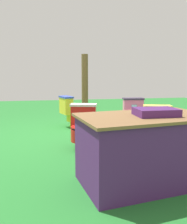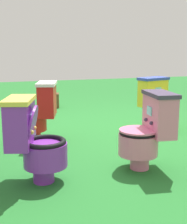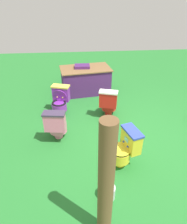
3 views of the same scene
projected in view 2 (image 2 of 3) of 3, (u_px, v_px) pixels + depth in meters
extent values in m
plane|color=#26752D|center=(96.00, 130.00, 4.40)|extent=(14.00, 14.00, 0.00)
cylinder|color=purple|center=(44.00, 174.00, 2.68)|extent=(0.22, 0.22, 0.14)
cylinder|color=purple|center=(45.00, 155.00, 2.65)|extent=(0.46, 0.46, 0.20)
torus|color=black|center=(45.00, 142.00, 2.62)|extent=(0.44, 0.44, 0.04)
cylinder|color=#EACC4C|center=(45.00, 148.00, 2.63)|extent=(0.30, 0.30, 0.01)
cube|color=purple|center=(20.00, 124.00, 2.59)|extent=(0.45, 0.30, 0.37)
cube|color=#EACC4C|center=(19.00, 100.00, 2.55)|extent=(0.48, 0.33, 0.04)
cube|color=#8CE0E5|center=(32.00, 118.00, 2.58)|extent=(0.11, 0.04, 0.08)
cylinder|color=purple|center=(32.00, 126.00, 2.59)|extent=(0.36, 0.19, 0.35)
sphere|color=#EACC4C|center=(34.00, 128.00, 2.67)|extent=(0.04, 0.04, 0.04)
sphere|color=#EACC4C|center=(32.00, 132.00, 2.53)|extent=(0.04, 0.04, 0.04)
cylinder|color=yellow|center=(161.00, 126.00, 4.34)|extent=(0.22, 0.22, 0.14)
cylinder|color=yellow|center=(163.00, 114.00, 4.29)|extent=(0.46, 0.46, 0.20)
torus|color=black|center=(163.00, 106.00, 4.26)|extent=(0.44, 0.44, 0.04)
cylinder|color=#3347B2|center=(163.00, 110.00, 4.28)|extent=(0.30, 0.30, 0.01)
cube|color=yellow|center=(153.00, 93.00, 4.40)|extent=(0.30, 0.45, 0.37)
cube|color=#3347B2|center=(153.00, 79.00, 4.36)|extent=(0.33, 0.48, 0.04)
cube|color=#8CE0E5|center=(158.00, 90.00, 4.30)|extent=(0.04, 0.11, 0.08)
cylinder|color=yellow|center=(163.00, 104.00, 4.26)|extent=(0.45, 0.45, 0.02)
sphere|color=#3347B2|center=(162.00, 97.00, 4.36)|extent=(0.04, 0.04, 0.04)
sphere|color=#3347B2|center=(155.00, 98.00, 4.28)|extent=(0.04, 0.04, 0.04)
cylinder|color=pink|center=(140.00, 161.00, 2.97)|extent=(0.20, 0.20, 0.14)
cylinder|color=pink|center=(138.00, 144.00, 2.93)|extent=(0.42, 0.42, 0.20)
torus|color=black|center=(138.00, 133.00, 2.91)|extent=(0.40, 0.40, 0.04)
cylinder|color=#3F334C|center=(138.00, 138.00, 2.92)|extent=(0.27, 0.27, 0.01)
cube|color=pink|center=(159.00, 116.00, 2.92)|extent=(0.43, 0.24, 0.37)
cube|color=#3F334C|center=(160.00, 94.00, 2.88)|extent=(0.46, 0.27, 0.04)
cube|color=#8CE0E5|center=(149.00, 111.00, 2.89)|extent=(0.11, 0.02, 0.08)
cylinder|color=pink|center=(138.00, 130.00, 2.91)|extent=(0.41, 0.41, 0.02)
sphere|color=#3F334C|center=(151.00, 123.00, 2.84)|extent=(0.04, 0.04, 0.04)
sphere|color=#3F334C|center=(146.00, 120.00, 2.98)|extent=(0.04, 0.04, 0.04)
cylinder|color=red|center=(33.00, 136.00, 3.85)|extent=(0.22, 0.22, 0.14)
cylinder|color=red|center=(31.00, 122.00, 3.82)|extent=(0.46, 0.46, 0.20)
torus|color=black|center=(31.00, 113.00, 3.79)|extent=(0.44, 0.44, 0.04)
cylinder|color=white|center=(31.00, 117.00, 3.80)|extent=(0.30, 0.30, 0.01)
cube|color=red|center=(47.00, 101.00, 3.77)|extent=(0.45, 0.30, 0.37)
cube|color=white|center=(47.00, 84.00, 3.73)|extent=(0.48, 0.33, 0.04)
cube|color=#8CE0E5|center=(39.00, 96.00, 3.76)|extent=(0.11, 0.04, 0.08)
cylinder|color=red|center=(31.00, 111.00, 3.79)|extent=(0.45, 0.45, 0.02)
sphere|color=white|center=(38.00, 106.00, 3.71)|extent=(0.04, 0.04, 0.04)
sphere|color=white|center=(39.00, 104.00, 3.84)|extent=(0.04, 0.04, 0.04)
cube|color=brown|center=(51.00, 100.00, 6.07)|extent=(0.33, 0.36, 0.27)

